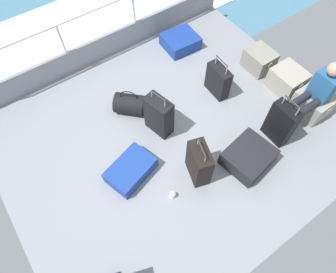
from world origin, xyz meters
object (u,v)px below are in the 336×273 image
Objects in this scene: cargo_crate_0 at (259,60)px; suitcase_7 at (248,157)px; cargo_crate_2 at (313,103)px; duffel_bag at (130,104)px; suitcase_6 at (218,81)px; suitcase_3 at (159,116)px; cargo_crate_1 at (287,80)px; passenger_seated at (315,93)px; paper_cup at (172,195)px; suitcase_5 at (180,41)px; suitcase_2 at (131,170)px; suitcase_0 at (280,123)px; suitcase_1 at (199,163)px.

cargo_crate_0 is 1.99m from suitcase_7.
duffel_bag is at bearing -125.17° from cargo_crate_2.
suitcase_3 is at bearing -87.06° from suitcase_6.
cargo_crate_1 is 0.51× the size of passenger_seated.
duffel_bag is (-0.57, -0.19, -0.18)m from suitcase_3.
cargo_crate_1 reaches higher than paper_cup.
suitcase_5 is at bearing -146.76° from cargo_crate_0.
suitcase_7 reaches higher than suitcase_5.
cargo_crate_1 is at bearing 87.48° from suitcase_2.
suitcase_0 is at bearing 7.37° from suitcase_6.
suitcase_7 is at bearing -48.31° from cargo_crate_0.
suitcase_1 is (0.42, -2.27, 0.13)m from cargo_crate_1.
suitcase_0 is 1.25m from suitcase_6.
suitcase_0 reaches higher than duffel_bag.
suitcase_2 is at bearing -80.74° from cargo_crate_0.
duffel_bag is (0.77, -1.59, 0.05)m from suitcase_5.
suitcase_6 is at bearing 159.39° from suitcase_7.
suitcase_3 reaches higher than cargo_crate_1.
passenger_seated is 1.23× the size of suitcase_0.
suitcase_6 is (-0.48, 2.03, 0.17)m from suitcase_2.
suitcase_7 is 1.31× the size of duffel_bag.
suitcase_5 is 1.77m from duffel_bag.
cargo_crate_1 is 1.01× the size of cargo_crate_2.
suitcase_3 is 1.47m from suitcase_7.
suitcase_2 is 1.08× the size of suitcase_6.
duffel_bag is 5.82× the size of paper_cup.
suitcase_2 is at bearing -118.57° from suitcase_7.
suitcase_3 reaches higher than suitcase_2.
suitcase_3 reaches higher than suitcase_7.
suitcase_7 is (2.59, -0.66, 0.01)m from suitcase_5.
suitcase_6 is (-1.04, 1.23, -0.04)m from suitcase_1.
suitcase_5 is (-1.26, -0.83, -0.06)m from cargo_crate_0.
suitcase_3 is at bearing -179.45° from suitcase_1.
cargo_crate_1 is at bearing 4.35° from cargo_crate_0.
suitcase_1 reaches higher than suitcase_2.
passenger_seated is 2.61m from suitcase_5.
passenger_seated is at bearing -90.00° from cargo_crate_2.
cargo_crate_1 is 2.83m from paper_cup.
suitcase_0 reaches higher than suitcase_6.
suitcase_5 is at bearing 128.73° from suitcase_2.
suitcase_7 is at bearing 27.09° from duffel_bag.
suitcase_1 reaches higher than cargo_crate_1.
suitcase_3 reaches higher than suitcase_1.
suitcase_3 is (-0.42, 0.79, 0.24)m from suitcase_2.
passenger_seated is 1.68× the size of suitcase_5.
cargo_crate_1 is 5.64× the size of paper_cup.
suitcase_1 reaches higher than cargo_crate_2.
suitcase_0 is 1.53× the size of duffel_bag.
cargo_crate_1 is at bearing 177.15° from cargo_crate_2.
suitcase_2 is 2.81m from suitcase_5.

